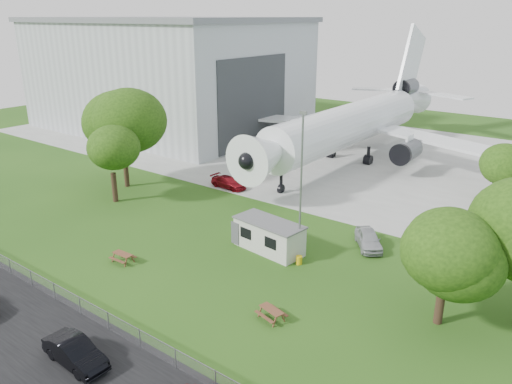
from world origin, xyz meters
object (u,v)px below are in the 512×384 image
Objects in this scene: airliner at (354,122)px; picnic_west at (123,262)px; site_cabin at (269,236)px; car_centre_sedan at (75,353)px; picnic_east at (271,319)px; hangar at (168,73)px.

airliner reaches higher than picnic_west.
site_cabin reaches higher than car_centre_sedan.
picnic_east is 0.39× the size of car_centre_sedan.
picnic_east is (13.50, -38.17, -5.27)m from airliner.
hangar is at bearing 130.45° from picnic_west.
picnic_west is 12.51m from car_centre_sedan.
airliner is 31.13m from site_cabin.
airliner is at bearing 124.20° from picnic_east.
hangar is 53.43m from site_cabin.
airliner is at bearing 10.17° from car_centre_sedan.
site_cabin is at bearing 45.82° from picnic_west.
airliner reaches higher than picnic_east.
car_centre_sedan reaches higher than picnic_east.
site_cabin is 10.29m from picnic_east.
picnic_west is (-0.72, -38.85, -5.27)m from airliner.
hangar reaches higher than picnic_east.
hangar is 23.89× the size of picnic_west.
car_centre_sedan is at bearing -106.72° from picnic_east.
picnic_east is at bearing -70.52° from airliner.
car_centre_sedan is (-0.25, -18.55, -0.56)m from site_cabin.
airliner is 26.52× the size of picnic_west.
car_centre_sedan is at bearing -48.44° from hangar.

